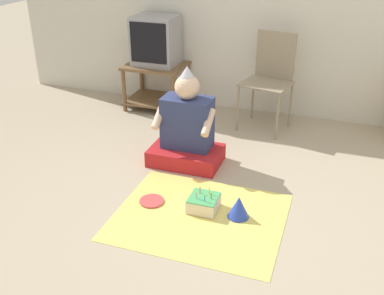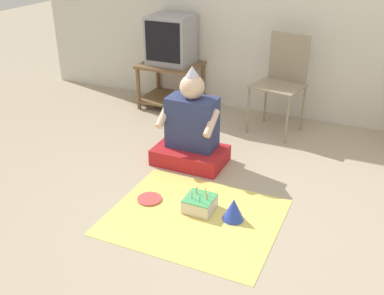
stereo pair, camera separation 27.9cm
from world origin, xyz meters
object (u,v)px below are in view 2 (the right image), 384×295
object	(u,v)px
folding_chair	(283,76)
paper_plate	(149,199)
party_hat_blue	(233,209)
birthday_cake	(200,203)
tv	(171,40)
person_seated	(191,131)

from	to	relation	value
folding_chair	paper_plate	size ratio (longest dim) A/B	5.14
folding_chair	party_hat_blue	size ratio (longest dim) A/B	5.88
birthday_cake	tv	bearing A→B (deg)	121.88
birthday_cake	party_hat_blue	bearing A→B (deg)	-2.50
folding_chair	person_seated	bearing A→B (deg)	-117.03
tv	party_hat_blue	bearing A→B (deg)	-52.69
tv	birthday_cake	xyz separation A→B (m)	(1.13, -1.81, -0.70)
tv	paper_plate	size ratio (longest dim) A/B	2.79
tv	paper_plate	world-z (taller)	tv
person_seated	paper_plate	world-z (taller)	person_seated
folding_chair	person_seated	world-z (taller)	folding_chair
tv	party_hat_blue	xyz separation A→B (m)	(1.39, -1.82, -0.67)
folding_chair	person_seated	xyz separation A→B (m)	(-0.51, -1.01, -0.26)
folding_chair	paper_plate	distance (m)	1.87
tv	person_seated	distance (m)	1.46
tv	party_hat_blue	size ratio (longest dim) A/B	3.20
tv	paper_plate	xyz separation A→B (m)	(0.73, -1.85, -0.75)
birthday_cake	party_hat_blue	distance (m)	0.26
person_seated	party_hat_blue	xyz separation A→B (m)	(0.63, -0.67, -0.20)
party_hat_blue	paper_plate	distance (m)	0.67
folding_chair	tv	bearing A→B (deg)	173.67
person_seated	birthday_cake	xyz separation A→B (m)	(0.37, -0.66, -0.23)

